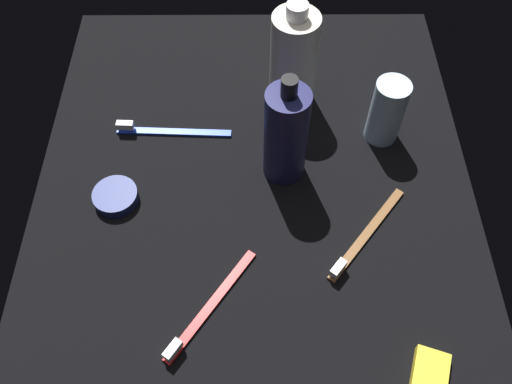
{
  "coord_description": "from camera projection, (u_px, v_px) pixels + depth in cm",
  "views": [
    {
      "loc": [
        -41.35,
        0.23,
        64.97
      ],
      "look_at": [
        0.0,
        0.0,
        3.0
      ],
      "focal_mm": 37.57,
      "sensor_mm": 36.0,
      "label": 1
    }
  ],
  "objects": [
    {
      "name": "ground_plane",
      "position": [
        256.0,
        206.0,
        0.77
      ],
      "size": [
        84.0,
        64.0,
        1.2
      ],
      "primitive_type": "cube",
      "color": "black"
    },
    {
      "name": "lotion_bottle",
      "position": [
        288.0,
        134.0,
        0.74
      ],
      "size": [
        6.15,
        6.15,
        18.46
      ],
      "color": "#1D1E4D",
      "rests_on": "ground_plane"
    },
    {
      "name": "bodywash_bottle",
      "position": [
        295.0,
        59.0,
        0.82
      ],
      "size": [
        7.18,
        7.18,
        18.19
      ],
      "color": "silver",
      "rests_on": "ground_plane"
    },
    {
      "name": "deodorant_stick",
      "position": [
        388.0,
        111.0,
        0.8
      ],
      "size": [
        5.12,
        5.12,
        10.81
      ],
      "primitive_type": "cylinder",
      "color": "silver",
      "rests_on": "ground_plane"
    },
    {
      "name": "toothbrush_red",
      "position": [
        208.0,
        310.0,
        0.67
      ],
      "size": [
        15.41,
        11.35,
        2.1
      ],
      "color": "red",
      "rests_on": "ground_plane"
    },
    {
      "name": "toothbrush_blue",
      "position": [
        168.0,
        130.0,
        0.84
      ],
      "size": [
        2.02,
        18.04,
        2.1
      ],
      "color": "blue",
      "rests_on": "ground_plane"
    },
    {
      "name": "toothbrush_brown",
      "position": [
        365.0,
        238.0,
        0.73
      ],
      "size": [
        14.79,
        12.21,
        2.1
      ],
      "color": "brown",
      "rests_on": "ground_plane"
    },
    {
      "name": "cream_tin_left",
      "position": [
        117.0,
        197.0,
        0.77
      ],
      "size": [
        6.43,
        6.43,
        1.67
      ],
      "primitive_type": "cylinder",
      "color": "navy",
      "rests_on": "ground_plane"
    }
  ]
}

